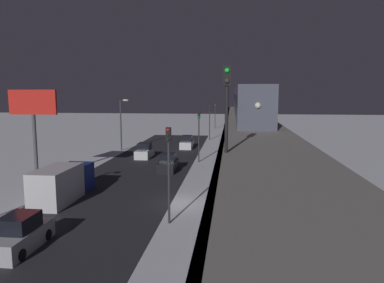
% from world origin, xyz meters
% --- Properties ---
extents(ground_plane, '(240.00, 240.00, 0.00)m').
position_xyz_m(ground_plane, '(0.00, 0.00, 0.00)').
color(ground_plane, white).
extents(avenue_asphalt, '(11.00, 90.35, 0.01)m').
position_xyz_m(avenue_asphalt, '(6.18, 0.00, 0.00)').
color(avenue_asphalt, '#28282D').
rests_on(avenue_asphalt, ground_plane).
extents(elevated_railway, '(5.00, 90.35, 5.83)m').
position_xyz_m(elevated_railway, '(-5.72, -0.00, 5.03)').
color(elevated_railway, gray).
rests_on(elevated_railway, ground_plane).
extents(subway_train, '(2.94, 55.47, 3.40)m').
position_xyz_m(subway_train, '(-5.82, -27.09, 7.61)').
color(subway_train, '#4C5160').
rests_on(subway_train, elevated_railway).
extents(rail_signal, '(0.36, 0.41, 4.00)m').
position_xyz_m(rail_signal, '(-3.72, 10.34, 8.55)').
color(rail_signal, black).
rests_on(rail_signal, elevated_railway).
extents(sedan_silver, '(1.91, 4.37, 1.97)m').
position_xyz_m(sedan_silver, '(7.58, 9.18, 0.78)').
color(sedan_silver, '#B2B2B7').
rests_on(sedan_silver, ground_plane).
extents(sedan_white, '(1.80, 4.28, 1.97)m').
position_xyz_m(sedan_white, '(2.98, -28.35, 0.80)').
color(sedan_white, silver).
rests_on(sedan_white, ground_plane).
extents(sedan_black, '(1.80, 4.18, 1.97)m').
position_xyz_m(sedan_black, '(2.98, -11.64, 0.80)').
color(sedan_black, black).
rests_on(sedan_black, ground_plane).
extents(sedan_white_2, '(1.80, 4.23, 1.97)m').
position_xyz_m(sedan_white_2, '(7.58, -19.53, 0.80)').
color(sedan_white_2, silver).
rests_on(sedan_white_2, ground_plane).
extents(box_truck, '(2.40, 7.40, 2.80)m').
position_xyz_m(box_truck, '(9.58, -0.08, 1.35)').
color(box_truck, navy).
rests_on(box_truck, ground_plane).
extents(traffic_light_near, '(0.32, 0.44, 6.40)m').
position_xyz_m(traffic_light_near, '(0.08, 4.34, 4.20)').
color(traffic_light_near, '#2D2D2D').
rests_on(traffic_light_near, ground_plane).
extents(traffic_light_mid, '(0.32, 0.44, 6.40)m').
position_xyz_m(traffic_light_mid, '(0.08, -17.16, 4.20)').
color(traffic_light_mid, '#2D2D2D').
rests_on(traffic_light_mid, ground_plane).
extents(traffic_light_far, '(0.32, 0.44, 6.40)m').
position_xyz_m(traffic_light_far, '(0.08, -38.66, 4.20)').
color(traffic_light_far, '#2D2D2D').
rests_on(traffic_light_far, ground_plane).
extents(traffic_light_distant, '(0.32, 0.44, 6.40)m').
position_xyz_m(traffic_light_distant, '(0.08, -60.16, 4.20)').
color(traffic_light_distant, '#2D2D2D').
rests_on(traffic_light_distant, ground_plane).
extents(commercial_billboard, '(4.80, 0.36, 8.90)m').
position_xyz_m(commercial_billboard, '(15.25, -6.13, 6.83)').
color(commercial_billboard, '#4C4C51').
rests_on(commercial_billboard, ground_plane).
extents(street_lamp_far, '(1.35, 0.44, 7.65)m').
position_xyz_m(street_lamp_far, '(12.25, -25.00, 4.81)').
color(street_lamp_far, '#38383D').
rests_on(street_lamp_far, ground_plane).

